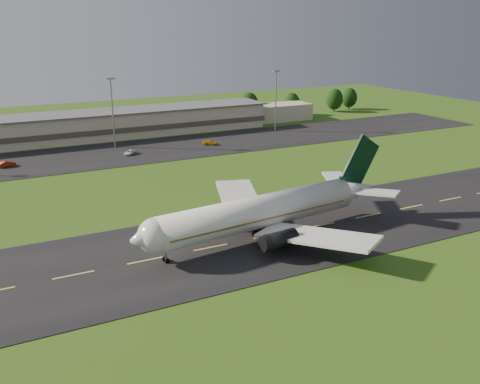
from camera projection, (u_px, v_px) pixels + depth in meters
name	position (u px, v px, depth m)	size (l,w,h in m)	color
ground	(211.00, 248.00, 87.86)	(360.00, 360.00, 0.00)	#274D13
taxiway	(211.00, 248.00, 87.85)	(220.00, 30.00, 0.10)	black
apron	(105.00, 155.00, 148.86)	(260.00, 30.00, 0.10)	black
airliner	(263.00, 212.00, 90.79)	(51.23, 41.93, 15.57)	silver
terminal	(106.00, 125.00, 170.94)	(145.00, 16.00, 8.40)	#BFB392
light_mast_centre	(112.00, 104.00, 153.96)	(2.40, 1.20, 20.35)	gray
light_mast_east	(276.00, 93.00, 177.89)	(2.40, 1.20, 20.35)	gray
tree_line	(191.00, 111.00, 193.33)	(194.30, 9.04, 10.12)	black
service_vehicle_b	(7.00, 164.00, 136.42)	(1.53, 4.40, 1.45)	maroon
service_vehicle_c	(130.00, 152.00, 149.15)	(2.07, 4.48, 1.25)	silver
service_vehicle_d	(210.00, 143.00, 160.66)	(1.90, 4.67, 1.35)	#BF860B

